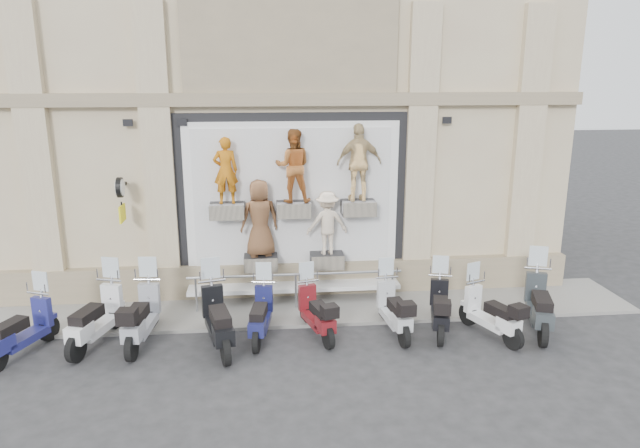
# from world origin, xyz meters

# --- Properties ---
(ground) EXTENTS (90.00, 90.00, 0.00)m
(ground) POSITION_xyz_m (0.00, 0.00, 0.00)
(ground) COLOR #2A2A2C
(ground) RESTS_ON ground
(sidewalk) EXTENTS (16.00, 2.20, 0.08)m
(sidewalk) POSITION_xyz_m (0.00, 2.10, 0.04)
(sidewalk) COLOR gray
(sidewalk) RESTS_ON ground
(building) EXTENTS (14.00, 8.60, 12.00)m
(building) POSITION_xyz_m (0.00, 7.00, 6.00)
(building) COLOR #C9BA92
(building) RESTS_ON ground
(shop_vitrine) EXTENTS (5.60, 0.83, 4.30)m
(shop_vitrine) POSITION_xyz_m (0.08, 2.74, 2.42)
(shop_vitrine) COLOR black
(shop_vitrine) RESTS_ON ground
(guard_rail) EXTENTS (5.06, 0.10, 0.93)m
(guard_rail) POSITION_xyz_m (0.00, 2.00, 0.47)
(guard_rail) COLOR #9EA0A5
(guard_rail) RESTS_ON ground
(clock_sign_bracket) EXTENTS (0.10, 0.80, 1.02)m
(clock_sign_bracket) POSITION_xyz_m (-3.90, 2.47, 2.80)
(clock_sign_bracket) COLOR black
(clock_sign_bracket) RESTS_ON ground
(scooter_a) EXTENTS (1.22, 1.97, 1.55)m
(scooter_a) POSITION_xyz_m (-5.49, 0.32, 0.77)
(scooter_a) COLOR navy
(scooter_a) RESTS_ON ground
(scooter_b) EXTENTS (1.18, 2.15, 1.67)m
(scooter_b) POSITION_xyz_m (-4.16, 0.66, 0.84)
(scooter_b) COLOR silver
(scooter_b) RESTS_ON ground
(scooter_c) EXTENTS (0.79, 2.09, 1.66)m
(scooter_c) POSITION_xyz_m (-3.25, 0.63, 0.83)
(scooter_c) COLOR gray
(scooter_c) RESTS_ON ground
(scooter_d) EXTENTS (1.09, 2.20, 1.72)m
(scooter_d) POSITION_xyz_m (-1.68, 0.28, 0.86)
(scooter_d) COLOR black
(scooter_d) RESTS_ON ground
(scooter_e) EXTENTS (0.78, 1.88, 1.48)m
(scooter_e) POSITION_xyz_m (-0.82, 0.64, 0.74)
(scooter_e) COLOR #16194E
(scooter_e) RESTS_ON ground
(scooter_f) EXTENTS (1.00, 1.88, 1.46)m
(scooter_f) POSITION_xyz_m (0.35, 0.63, 0.73)
(scooter_f) COLOR maroon
(scooter_f) RESTS_ON ground
(scooter_g) EXTENTS (0.72, 1.90, 1.51)m
(scooter_g) POSITION_xyz_m (2.01, 0.58, 0.76)
(scooter_g) COLOR #ACAFB3
(scooter_g) RESTS_ON ground
(scooter_h) EXTENTS (1.01, 1.96, 1.53)m
(scooter_h) POSITION_xyz_m (3.01, 0.55, 0.76)
(scooter_h) COLOR black
(scooter_h) RESTS_ON ground
(scooter_i) EXTENTS (1.17, 1.89, 1.48)m
(scooter_i) POSITION_xyz_m (4.00, 0.20, 0.74)
(scooter_i) COLOR silver
(scooter_i) RESTS_ON ground
(scooter_j) EXTENTS (1.24, 2.20, 1.72)m
(scooter_j) POSITION_xyz_m (5.15, 0.37, 0.86)
(scooter_j) COLOR #292F33
(scooter_j) RESTS_ON ground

